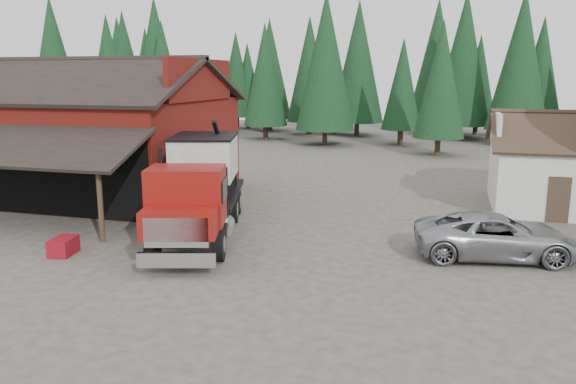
# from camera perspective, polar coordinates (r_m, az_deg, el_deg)

# --- Properties ---
(ground) EXTENTS (120.00, 120.00, 0.00)m
(ground) POSITION_cam_1_polar(r_m,az_deg,el_deg) (18.20, -7.21, -8.28)
(ground) COLOR #423C34
(ground) RESTS_ON ground
(red_barn) EXTENTS (12.80, 13.63, 7.18)m
(red_barn) POSITION_cam_1_polar(r_m,az_deg,el_deg) (31.39, -18.80, 4.71)
(red_barn) COLOR #5F170F
(red_barn) RESTS_ON ground
(conifer_backdrop) EXTENTS (76.00, 16.00, 16.00)m
(conifer_backdrop) POSITION_cam_1_polar(r_m,az_deg,el_deg) (58.40, 9.30, 5.50)
(conifer_backdrop) COLOR black
(conifer_backdrop) RESTS_ON ground
(near_pine_a) EXTENTS (4.40, 4.40, 11.40)m
(near_pine_a) POSITION_cam_1_polar(r_m,az_deg,el_deg) (52.35, -17.73, 11.42)
(near_pine_a) COLOR #382619
(near_pine_a) RESTS_ON ground
(near_pine_b) EXTENTS (3.96, 3.96, 10.40)m
(near_pine_b) POSITION_cam_1_polar(r_m,az_deg,el_deg) (45.67, 15.30, 10.95)
(near_pine_b) COLOR #382619
(near_pine_b) RESTS_ON ground
(near_pine_d) EXTENTS (5.28, 5.28, 13.40)m
(near_pine_d) POSITION_cam_1_polar(r_m,az_deg,el_deg) (50.85, 3.86, 13.07)
(near_pine_d) COLOR #382619
(near_pine_d) RESTS_ON ground
(feed_truck) EXTENTS (5.17, 10.04, 4.38)m
(feed_truck) POSITION_cam_1_polar(r_m,az_deg,el_deg) (22.17, -8.99, 0.81)
(feed_truck) COLOR black
(feed_truck) RESTS_ON ground
(silver_car) EXTENTS (5.88, 3.39, 1.54)m
(silver_car) POSITION_cam_1_polar(r_m,az_deg,el_deg) (20.70, 20.43, -4.22)
(silver_car) COLOR #9A9CA1
(silver_car) RESTS_ON ground
(equip_box) EXTENTS (0.88, 1.21, 0.60)m
(equip_box) POSITION_cam_1_polar(r_m,az_deg,el_deg) (21.38, -21.85, -5.14)
(equip_box) COLOR maroon
(equip_box) RESTS_ON ground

